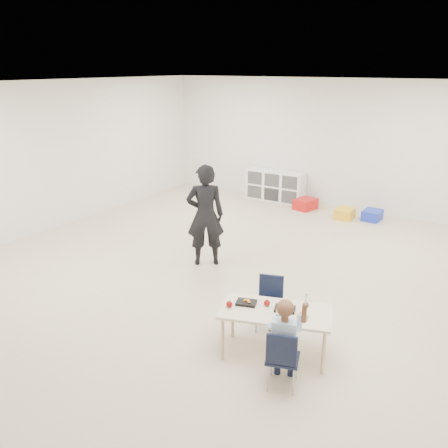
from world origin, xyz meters
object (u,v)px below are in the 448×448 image
Objects in this scene: child at (284,341)px; adult at (205,215)px; table at (275,332)px; cubby_shelf at (275,186)px; chair_near at (283,357)px.

child is 3.22m from adult.
adult reaches higher than table.
table is 6.37m from cubby_shelf.
chair_near is 6.90m from cubby_shelf.
child is at bearing 161.70° from chair_near.
cubby_shelf is (-3.16, 6.13, 0.02)m from chair_near.
table is 0.94× the size of cubby_shelf.
cubby_shelf is (-2.85, 5.69, 0.07)m from table.
child is 6.90m from cubby_shelf.
table is at bearing -63.38° from cubby_shelf.
chair_near is 0.40× the size of adult.
child reaches higher than cubby_shelf.
child is (0.30, -0.44, 0.24)m from table.
table is 0.59m from child.
adult is (-2.09, 1.69, 0.54)m from table.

